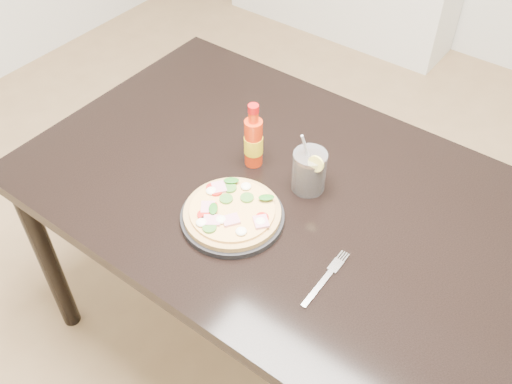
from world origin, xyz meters
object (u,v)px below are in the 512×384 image
Objects in this scene: plate at (232,217)px; hot_sauce_bottle at (253,141)px; cola_cup at (309,172)px; pizza at (232,211)px; dining_table at (282,209)px; fork at (327,277)px.

hot_sauce_bottle is at bearing 113.03° from plate.
hot_sauce_bottle is at bearing -176.95° from cola_cup.
pizza is 1.37× the size of cola_cup.
dining_table is 0.20m from hot_sauce_bottle.
hot_sauce_bottle is at bearing 112.58° from pizza.
plate is at bearing 176.79° from fork.
plate is at bearing -102.50° from dining_table.
fork is (0.28, -0.01, -0.01)m from plate.
hot_sauce_bottle reaches higher than fork.
fork is at bearing -2.50° from plate.
pizza is 0.23m from cola_cup.
cola_cup is at bearing 67.25° from plate.
cola_cup is 0.30m from fork.
plate reaches higher than dining_table.
fork is (0.29, -0.01, -0.02)m from pizza.
cola_cup reaches higher than dining_table.
fork is (0.20, -0.22, -0.05)m from cola_cup.
pizza is (-0.00, -0.00, 0.02)m from plate.
cola_cup is (0.05, 0.04, 0.14)m from dining_table.
plate is 1.07× the size of pizza.
dining_table is at bearing 77.12° from pizza.
plate is 1.33× the size of hot_sauce_bottle.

